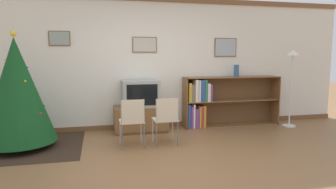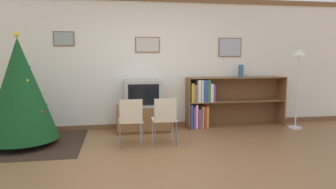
# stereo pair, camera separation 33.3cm
# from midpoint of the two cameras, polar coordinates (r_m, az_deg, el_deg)

# --- Properties ---
(ground_plane) EXTENTS (24.00, 24.00, 0.00)m
(ground_plane) POSITION_cam_midpoint_polar(r_m,az_deg,el_deg) (4.29, -1.42, -13.32)
(ground_plane) COLOR brown
(wall_back) EXTENTS (8.97, 0.11, 2.70)m
(wall_back) POSITION_cam_midpoint_polar(r_m,az_deg,el_deg) (6.26, -5.74, 5.89)
(wall_back) COLOR silver
(wall_back) RESTS_ON ground_plane
(area_rug) EXTENTS (1.99, 1.75, 0.01)m
(area_rug) POSITION_cam_midpoint_polar(r_m,az_deg,el_deg) (5.67, -27.81, -8.93)
(area_rug) COLOR #332319
(area_rug) RESTS_ON ground_plane
(christmas_tree) EXTENTS (1.18, 1.18, 1.91)m
(christmas_tree) POSITION_cam_midpoint_polar(r_m,az_deg,el_deg) (5.49, -28.41, 0.67)
(christmas_tree) COLOR maroon
(christmas_tree) RESTS_ON area_rug
(tv_console) EXTENTS (1.05, 0.53, 0.51)m
(tv_console) POSITION_cam_midpoint_polar(r_m,az_deg,el_deg) (6.04, -6.80, -4.64)
(tv_console) COLOR brown
(tv_console) RESTS_ON ground_plane
(television) EXTENTS (0.72, 0.51, 0.52)m
(television) POSITION_cam_midpoint_polar(r_m,az_deg,el_deg) (5.95, -6.87, 0.21)
(television) COLOR #9E9E99
(television) RESTS_ON tv_console
(folding_chair_left) EXTENTS (0.40, 0.40, 0.82)m
(folding_chair_left) POSITION_cam_midpoint_polar(r_m,az_deg,el_deg) (4.96, -8.75, -4.81)
(folding_chair_left) COLOR beige
(folding_chair_left) RESTS_ON ground_plane
(folding_chair_right) EXTENTS (0.40, 0.40, 0.82)m
(folding_chair_right) POSITION_cam_midpoint_polar(r_m,az_deg,el_deg) (5.03, -2.28, -4.55)
(folding_chair_right) COLOR beige
(folding_chair_right) RESTS_ON ground_plane
(bookshelf) EXTENTS (2.13, 0.36, 1.06)m
(bookshelf) POSITION_cam_midpoint_polar(r_m,az_deg,el_deg) (6.45, 7.25, -1.35)
(bookshelf) COLOR brown
(bookshelf) RESTS_ON ground_plane
(vase) EXTENTS (0.11, 0.11, 0.26)m
(vase) POSITION_cam_midpoint_polar(r_m,az_deg,el_deg) (6.59, 11.49, 4.48)
(vase) COLOR #335684
(vase) RESTS_ON bookshelf
(standing_lamp) EXTENTS (0.28, 0.28, 1.64)m
(standing_lamp) POSITION_cam_midpoint_polar(r_m,az_deg,el_deg) (6.77, 21.26, 4.75)
(standing_lamp) COLOR silver
(standing_lamp) RESTS_ON ground_plane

